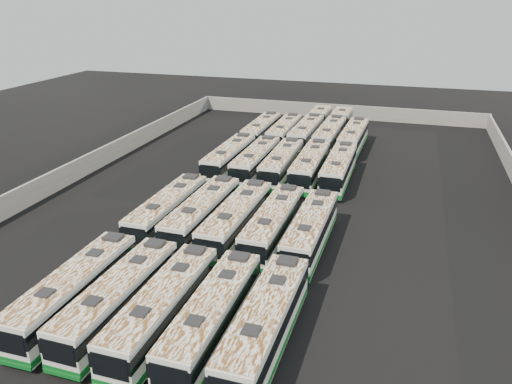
{
  "coord_description": "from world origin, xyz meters",
  "views": [
    {
      "loc": [
        10.95,
        -42.67,
        18.68
      ],
      "look_at": [
        -1.71,
        -1.91,
        1.6
      ],
      "focal_mm": 35.0,
      "sensor_mm": 36.0,
      "label": 1
    }
  ],
  "objects_px": {
    "bus_midfront_far_right": "(311,231)",
    "bus_back_far_left": "(261,131)",
    "bus_midback_far_left": "(230,158)",
    "bus_midback_far_right": "(339,169)",
    "bus_midfront_far_left": "(168,211)",
    "bus_front_center": "(163,308)",
    "bus_midfront_right": "(273,225)",
    "bus_midback_center": "(282,164)",
    "bus_front_left": "(119,298)",
    "bus_back_left": "(284,132)",
    "bus_back_right": "(334,130)",
    "bus_midfront_center": "(237,220)",
    "bus_back_far_right": "(353,138)",
    "bus_midback_left": "(256,161)",
    "bus_front_right": "(213,316)",
    "bus_front_far_right": "(265,324)",
    "bus_midfront_left": "(202,214)",
    "bus_front_far_left": "(75,291)",
    "bus_midback_right": "(310,166)",
    "bus_back_center": "(311,128)"
  },
  "relations": [
    {
      "from": "bus_front_far_right",
      "to": "bus_midfront_center",
      "type": "distance_m",
      "value": 13.75
    },
    {
      "from": "bus_midfront_left",
      "to": "bus_midfront_center",
      "type": "distance_m",
      "value": 3.09
    },
    {
      "from": "bus_back_far_left",
      "to": "bus_midback_far_left",
      "type": "bearing_deg",
      "value": -89.62
    },
    {
      "from": "bus_front_left",
      "to": "bus_midfront_right",
      "type": "xyz_separation_m",
      "value": [
        6.15,
        12.62,
        0.02
      ]
    },
    {
      "from": "bus_front_left",
      "to": "bus_midfront_far_right",
      "type": "height_order",
      "value": "bus_front_left"
    },
    {
      "from": "bus_front_right",
      "to": "bus_midfront_right",
      "type": "bearing_deg",
      "value": 89.72
    },
    {
      "from": "bus_front_far_right",
      "to": "bus_back_far_left",
      "type": "height_order",
      "value": "bus_front_far_right"
    },
    {
      "from": "bus_front_far_left",
      "to": "bus_midfront_far_left",
      "type": "relative_size",
      "value": 0.99
    },
    {
      "from": "bus_front_left",
      "to": "bus_front_far_right",
      "type": "distance_m",
      "value": 9.13
    },
    {
      "from": "bus_front_center",
      "to": "bus_midback_left",
      "type": "bearing_deg",
      "value": 96.44
    },
    {
      "from": "bus_back_center",
      "to": "bus_midfront_left",
      "type": "bearing_deg",
      "value": -94.78
    },
    {
      "from": "bus_midfront_far_left",
      "to": "bus_back_left",
      "type": "xyz_separation_m",
      "value": [
        3.12,
        27.59,
        -0.03
      ]
    },
    {
      "from": "bus_midfront_far_left",
      "to": "bus_midback_far_right",
      "type": "xyz_separation_m",
      "value": [
        12.12,
        15.07,
        -0.01
      ]
    },
    {
      "from": "bus_back_far_left",
      "to": "bus_back_right",
      "type": "relative_size",
      "value": 0.62
    },
    {
      "from": "bus_front_right",
      "to": "bus_front_far_right",
      "type": "relative_size",
      "value": 0.97
    },
    {
      "from": "bus_midfront_center",
      "to": "bus_back_center",
      "type": "relative_size",
      "value": 0.65
    },
    {
      "from": "bus_front_far_left",
      "to": "bus_midfront_center",
      "type": "distance_m",
      "value": 14.02
    },
    {
      "from": "bus_front_right",
      "to": "bus_midfront_center",
      "type": "height_order",
      "value": "bus_midfront_center"
    },
    {
      "from": "bus_midfront_far_left",
      "to": "bus_midback_left",
      "type": "xyz_separation_m",
      "value": [
        3.13,
        14.87,
        0.0
      ]
    },
    {
      "from": "bus_front_center",
      "to": "bus_back_left",
      "type": "distance_m",
      "value": 40.42
    },
    {
      "from": "bus_midfront_center",
      "to": "bus_back_far_right",
      "type": "relative_size",
      "value": 1.02
    },
    {
      "from": "bus_midback_far_right",
      "to": "bus_front_left",
      "type": "bearing_deg",
      "value": -108.08
    },
    {
      "from": "bus_front_far_right",
      "to": "bus_midfront_far_left",
      "type": "bearing_deg",
      "value": 134.85
    },
    {
      "from": "bus_front_left",
      "to": "bus_back_right",
      "type": "relative_size",
      "value": 0.62
    },
    {
      "from": "bus_midfront_left",
      "to": "bus_front_far_left",
      "type": "bearing_deg",
      "value": -102.62
    },
    {
      "from": "bus_front_left",
      "to": "bus_back_left",
      "type": "distance_m",
      "value": 40.21
    },
    {
      "from": "bus_midback_far_left",
      "to": "bus_midback_right",
      "type": "relative_size",
      "value": 0.99
    },
    {
      "from": "bus_midfront_far_left",
      "to": "bus_midback_far_left",
      "type": "bearing_deg",
      "value": 90.34
    },
    {
      "from": "bus_midfront_far_right",
      "to": "bus_midback_left",
      "type": "xyz_separation_m",
      "value": [
        -9.1,
        15.0,
        0.03
      ]
    },
    {
      "from": "bus_front_center",
      "to": "bus_midback_left",
      "type": "relative_size",
      "value": 0.99
    },
    {
      "from": "bus_front_left",
      "to": "bus_midfront_center",
      "type": "height_order",
      "value": "bus_midfront_center"
    },
    {
      "from": "bus_midfront_left",
      "to": "bus_midback_far_right",
      "type": "distance_m",
      "value": 17.49
    },
    {
      "from": "bus_midback_far_right",
      "to": "bus_front_center",
      "type": "bearing_deg",
      "value": -102.25
    },
    {
      "from": "bus_front_center",
      "to": "bus_midback_left",
      "type": "xyz_separation_m",
      "value": [
        -2.93,
        27.59,
        0.02
      ]
    },
    {
      "from": "bus_front_right",
      "to": "bus_midback_right",
      "type": "relative_size",
      "value": 0.96
    },
    {
      "from": "bus_front_far_right",
      "to": "bus_midback_far_left",
      "type": "bearing_deg",
      "value": 114.42
    },
    {
      "from": "bus_front_right",
      "to": "bus_back_right",
      "type": "relative_size",
      "value": 0.62
    },
    {
      "from": "bus_midback_far_left",
      "to": "bus_back_far_left",
      "type": "distance_m",
      "value": 12.49
    },
    {
      "from": "bus_midfront_left",
      "to": "bus_midback_far_left",
      "type": "bearing_deg",
      "value": 102.44
    },
    {
      "from": "bus_back_left",
      "to": "bus_back_right",
      "type": "height_order",
      "value": "bus_back_right"
    },
    {
      "from": "bus_midfront_far_left",
      "to": "bus_midfront_far_right",
      "type": "bearing_deg",
      "value": -0.2
    },
    {
      "from": "bus_front_right",
      "to": "bus_front_far_right",
      "type": "bearing_deg",
      "value": 1.96
    },
    {
      "from": "bus_midback_right",
      "to": "bus_midfront_right",
      "type": "bearing_deg",
      "value": -90.22
    },
    {
      "from": "bus_front_far_right",
      "to": "bus_back_far_left",
      "type": "distance_m",
      "value": 41.8
    },
    {
      "from": "bus_midback_far_left",
      "to": "bus_midback_far_right",
      "type": "height_order",
      "value": "bus_midback_far_left"
    },
    {
      "from": "bus_midback_center",
      "to": "bus_back_far_left",
      "type": "height_order",
      "value": "bus_midback_center"
    },
    {
      "from": "bus_front_center",
      "to": "bus_midfront_far_right",
      "type": "xyz_separation_m",
      "value": [
        6.18,
        12.6,
        -0.01
      ]
    },
    {
      "from": "bus_back_center",
      "to": "bus_back_right",
      "type": "bearing_deg",
      "value": -0.72
    },
    {
      "from": "bus_midfront_right",
      "to": "bus_midback_center",
      "type": "xyz_separation_m",
      "value": [
        -3.16,
        14.9,
        0.0
      ]
    },
    {
      "from": "bus_midfront_far_right",
      "to": "bus_back_far_left",
      "type": "distance_m",
      "value": 30.23
    }
  ]
}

